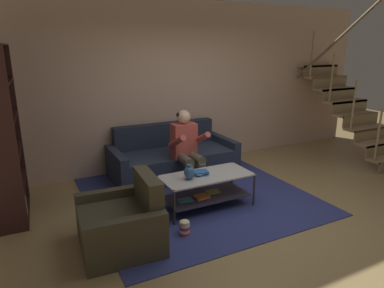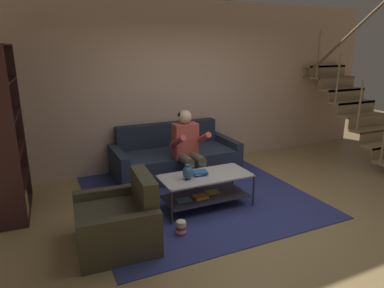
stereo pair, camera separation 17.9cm
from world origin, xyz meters
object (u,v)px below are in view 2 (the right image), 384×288
(couch, at_px, (175,158))
(book_stack, at_px, (200,173))
(popcorn_tub, at_px, (181,227))
(vase, at_px, (188,172))
(armchair, at_px, (119,222))
(bookshelf, at_px, (4,148))
(coffee_table, at_px, (205,186))
(person_seated_center, at_px, (188,146))

(couch, bearing_deg, book_stack, -97.49)
(popcorn_tub, bearing_deg, vase, 57.70)
(book_stack, relative_size, armchair, 0.24)
(book_stack, height_order, bookshelf, bookshelf)
(couch, distance_m, book_stack, 1.36)
(coffee_table, xyz_separation_m, book_stack, (-0.06, 0.04, 0.19))
(bookshelf, bearing_deg, vase, -23.75)
(coffee_table, xyz_separation_m, vase, (-0.27, -0.03, 0.25))
(coffee_table, bearing_deg, armchair, -161.93)
(armchair, bearing_deg, couch, 52.20)
(couch, distance_m, popcorn_tub, 2.03)
(couch, xyz_separation_m, popcorn_tub, (-0.70, -1.90, -0.18))
(person_seated_center, height_order, vase, person_seated_center)
(coffee_table, height_order, vase, vase)
(vase, bearing_deg, couch, 74.66)
(couch, distance_m, coffee_table, 1.38)
(person_seated_center, distance_m, coffee_table, 0.89)
(couch, xyz_separation_m, armchair, (-1.39, -1.79, -0.01))
(coffee_table, bearing_deg, popcorn_tub, -137.82)
(vase, distance_m, book_stack, 0.23)
(coffee_table, xyz_separation_m, bookshelf, (-2.37, 0.89, 0.59))
(book_stack, bearing_deg, coffee_table, -38.95)
(vase, height_order, armchair, armchair)
(person_seated_center, relative_size, popcorn_tub, 6.32)
(bookshelf, bearing_deg, couch, 10.92)
(couch, height_order, coffee_table, couch)
(book_stack, xyz_separation_m, armchair, (-1.21, -0.46, -0.23))
(person_seated_center, relative_size, book_stack, 5.27)
(person_seated_center, distance_m, book_stack, 0.80)
(armchair, distance_m, popcorn_tub, 0.72)
(person_seated_center, distance_m, bookshelf, 2.50)
(book_stack, distance_m, bookshelf, 2.49)
(person_seated_center, bearing_deg, vase, -114.50)
(couch, height_order, popcorn_tub, couch)
(coffee_table, bearing_deg, bookshelf, 159.30)
(person_seated_center, bearing_deg, book_stack, -102.78)
(bookshelf, height_order, armchair, bookshelf)
(book_stack, distance_m, armchair, 1.32)
(couch, height_order, bookshelf, bookshelf)
(armchair, xyz_separation_m, popcorn_tub, (0.69, -0.11, -0.17))
(book_stack, bearing_deg, person_seated_center, 77.22)
(person_seated_center, height_order, bookshelf, bookshelf)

